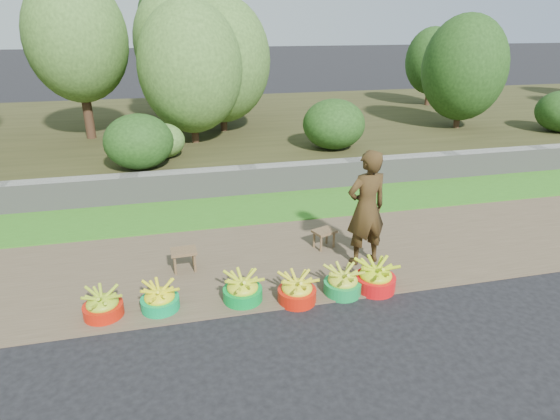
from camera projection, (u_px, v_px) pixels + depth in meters
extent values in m
plane|color=black|center=(305.00, 307.00, 5.65)|extent=(120.00, 120.00, 0.00)
cube|color=brown|center=(281.00, 258.00, 6.78)|extent=(80.00, 2.50, 0.02)
cube|color=#347A1D|center=(256.00, 208.00, 8.58)|extent=(80.00, 1.50, 0.04)
cube|color=gray|center=(248.00, 180.00, 9.25)|extent=(80.00, 0.35, 0.55)
cube|color=#363519|center=(219.00, 130.00, 13.67)|extent=(80.00, 10.00, 0.50)
cylinder|color=#392517|center=(428.00, 91.00, 15.96)|extent=(0.16, 0.16, 0.94)
ellipsoid|color=#214616|center=(432.00, 61.00, 15.59)|extent=(1.74, 1.74, 2.17)
cylinder|color=#392517|center=(181.00, 96.00, 13.21)|extent=(0.21, 0.21, 1.47)
ellipsoid|color=#4C762E|center=(177.00, 42.00, 12.68)|extent=(2.31, 2.31, 2.89)
cylinder|color=#392517|center=(223.00, 111.00, 12.20)|extent=(0.17, 0.17, 1.04)
ellipsoid|color=#4C762E|center=(221.00, 60.00, 11.73)|extent=(2.48, 2.48, 3.10)
cylinder|color=#392517|center=(196.00, 91.00, 14.25)|extent=(0.21, 0.21, 1.45)
ellipsoid|color=#214616|center=(192.00, 32.00, 13.62)|extent=(3.14, 3.14, 3.92)
cylinder|color=#392517|center=(87.00, 105.00, 11.31)|extent=(0.22, 0.22, 1.63)
ellipsoid|color=#4C762E|center=(77.00, 39.00, 10.74)|extent=(2.30, 2.30, 2.88)
cylinder|color=#392517|center=(458.00, 111.00, 12.57)|extent=(0.16, 0.16, 0.92)
ellipsoid|color=#214616|center=(464.00, 68.00, 12.15)|extent=(2.16, 2.16, 2.70)
cylinder|color=#392517|center=(194.00, 121.00, 11.03)|extent=(0.17, 0.17, 1.02)
ellipsoid|color=#4C762E|center=(191.00, 67.00, 10.57)|extent=(2.36, 2.36, 2.95)
ellipsoid|color=#4C762E|center=(328.00, 133.00, 10.62)|extent=(0.86, 0.86, 0.69)
ellipsoid|color=#214616|center=(139.00, 142.00, 9.06)|extent=(1.33, 1.33, 1.06)
ellipsoid|color=#4C762E|center=(163.00, 141.00, 9.85)|extent=(0.90, 0.90, 0.72)
ellipsoid|color=#214616|center=(334.00, 124.00, 10.46)|extent=(1.39, 1.39, 1.11)
cylinder|color=red|center=(104.00, 311.00, 5.43)|extent=(0.46, 0.46, 0.16)
ellipsoid|color=#A0C021|center=(102.00, 301.00, 5.39)|extent=(0.40, 0.40, 0.26)
cylinder|color=#019F4F|center=(160.00, 304.00, 5.57)|extent=(0.45, 0.45, 0.16)
ellipsoid|color=yellow|center=(159.00, 295.00, 5.52)|extent=(0.40, 0.40, 0.26)
cylinder|color=#029030|center=(243.00, 295.00, 5.74)|extent=(0.48, 0.48, 0.17)
ellipsoid|color=#C4D31F|center=(242.00, 285.00, 5.69)|extent=(0.43, 0.43, 0.28)
cylinder|color=red|center=(297.00, 295.00, 5.73)|extent=(0.47, 0.47, 0.17)
ellipsoid|color=yellow|center=(297.00, 286.00, 5.68)|extent=(0.42, 0.42, 0.27)
cylinder|color=#12903E|center=(342.00, 287.00, 5.90)|extent=(0.47, 0.47, 0.17)
ellipsoid|color=gold|center=(343.00, 278.00, 5.85)|extent=(0.42, 0.42, 0.27)
cylinder|color=red|center=(375.00, 283.00, 5.99)|extent=(0.52, 0.52, 0.19)
ellipsoid|color=#BCD914|center=(376.00, 273.00, 5.93)|extent=(0.46, 0.46, 0.30)
cube|color=brown|center=(184.00, 251.00, 6.34)|extent=(0.36, 0.28, 0.04)
cylinder|color=brown|center=(175.00, 266.00, 6.29)|extent=(0.04, 0.04, 0.26)
cylinder|color=brown|center=(195.00, 263.00, 6.35)|extent=(0.04, 0.04, 0.26)
cylinder|color=brown|center=(174.00, 259.00, 6.45)|extent=(0.04, 0.04, 0.26)
cylinder|color=brown|center=(193.00, 257.00, 6.52)|extent=(0.04, 0.04, 0.26)
cube|color=brown|center=(324.00, 231.00, 6.99)|extent=(0.38, 0.34, 0.04)
cylinder|color=brown|center=(321.00, 244.00, 6.92)|extent=(0.03, 0.03, 0.24)
cylinder|color=brown|center=(334.00, 240.00, 7.04)|extent=(0.03, 0.03, 0.24)
cylinder|color=brown|center=(314.00, 240.00, 7.05)|extent=(0.03, 0.03, 0.24)
cylinder|color=brown|center=(327.00, 236.00, 7.17)|extent=(0.03, 0.03, 0.24)
imported|color=black|center=(366.00, 208.00, 6.36)|extent=(0.65, 0.48, 1.64)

